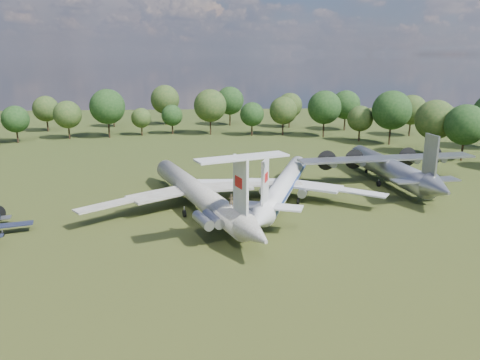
{
  "coord_description": "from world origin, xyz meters",
  "views": [
    {
      "loc": [
        7.13,
        -74.69,
        25.26
      ],
      "look_at": [
        12.33,
        0.45,
        5.0
      ],
      "focal_mm": 35.0,
      "sensor_mm": 36.0,
      "label": 1
    }
  ],
  "objects_px": {
    "il62_airliner": "(197,197)",
    "an12_transport": "(389,172)",
    "person_on_il62": "(231,200)",
    "tu104_jet": "(284,188)"
  },
  "relations": [
    {
      "from": "il62_airliner",
      "to": "person_on_il62",
      "type": "relative_size",
      "value": 26.96
    },
    {
      "from": "person_on_il62",
      "to": "an12_transport",
      "type": "bearing_deg",
      "value": -142.03
    },
    {
      "from": "il62_airliner",
      "to": "tu104_jet",
      "type": "bearing_deg",
      "value": -4.9
    },
    {
      "from": "il62_airliner",
      "to": "an12_transport",
      "type": "bearing_deg",
      "value": -0.86
    },
    {
      "from": "il62_airliner",
      "to": "an12_transport",
      "type": "xyz_separation_m",
      "value": [
        37.88,
        13.86,
        0.19
      ]
    },
    {
      "from": "il62_airliner",
      "to": "person_on_il62",
      "type": "bearing_deg",
      "value": -90.0
    },
    {
      "from": "an12_transport",
      "to": "person_on_il62",
      "type": "relative_size",
      "value": 21.63
    },
    {
      "from": "tu104_jet",
      "to": "person_on_il62",
      "type": "height_order",
      "value": "person_on_il62"
    },
    {
      "from": "tu104_jet",
      "to": "person_on_il62",
      "type": "bearing_deg",
      "value": -101.31
    },
    {
      "from": "an12_transport",
      "to": "person_on_il62",
      "type": "bearing_deg",
      "value": -147.36
    }
  ]
}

